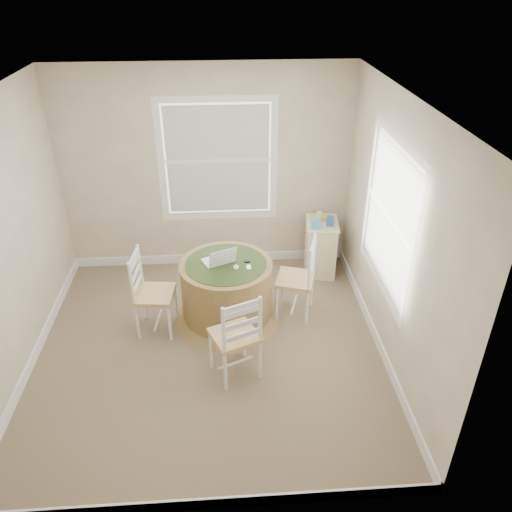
{
  "coord_description": "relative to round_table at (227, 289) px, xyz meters",
  "views": [
    {
      "loc": [
        0.21,
        -4.07,
        3.55
      ],
      "look_at": [
        0.52,
        0.45,
        0.86
      ],
      "focal_mm": 35.0,
      "sensor_mm": 36.0,
      "label": 1
    }
  ],
  "objects": [
    {
      "name": "box_blue",
      "position": [
        1.3,
        0.85,
        0.37
      ],
      "size": [
        0.09,
        0.09,
        0.12
      ],
      "primitive_type": "cube",
      "rotation": [
        0.0,
        0.0,
        -0.12
      ],
      "color": "#305591",
      "rests_on": "corner_chest"
    },
    {
      "name": "round_table",
      "position": [
        0.0,
        0.0,
        0.0
      ],
      "size": [
        1.2,
        1.2,
        0.73
      ],
      "rotation": [
        0.0,
        0.0,
        0.03
      ],
      "color": "olive",
      "rests_on": "ground"
    },
    {
      "name": "chair_right",
      "position": [
        0.77,
        0.04,
        0.08
      ],
      "size": [
        0.51,
        0.52,
        0.95
      ],
      "primitive_type": null,
      "rotation": [
        0.0,
        0.0,
        -1.87
      ],
      "color": "white",
      "rests_on": "ground"
    },
    {
      "name": "box_yellow",
      "position": [
        1.28,
        0.99,
        0.34
      ],
      "size": [
        0.16,
        0.12,
        0.06
      ],
      "primitive_type": "cube",
      "rotation": [
        0.0,
        0.0,
        -0.12
      ],
      "color": "gold",
      "rests_on": "corner_chest"
    },
    {
      "name": "chair_left",
      "position": [
        -0.77,
        -0.15,
        0.08
      ],
      "size": [
        0.44,
        0.46,
        0.95
      ],
      "primitive_type": null,
      "rotation": [
        0.0,
        0.0,
        1.47
      ],
      "color": "white",
      "rests_on": "ground"
    },
    {
      "name": "chair_near",
      "position": [
        0.06,
        -0.89,
        0.08
      ],
      "size": [
        0.54,
        0.53,
        0.95
      ],
      "primitive_type": null,
      "rotation": [
        0.0,
        0.0,
        3.54
      ],
      "color": "white",
      "rests_on": "ground"
    },
    {
      "name": "phone",
      "position": [
        0.24,
        -0.09,
        0.33
      ],
      "size": [
        0.05,
        0.09,
        0.02
      ],
      "primitive_type": "cube",
      "rotation": [
        0.0,
        0.0,
        0.03
      ],
      "color": "#B7BABF",
      "rests_on": "round_table"
    },
    {
      "name": "cup_cream",
      "position": [
        1.21,
        1.05,
        0.36
      ],
      "size": [
        0.07,
        0.07,
        0.09
      ],
      "primitive_type": "cylinder",
      "color": "beige",
      "rests_on": "corner_chest"
    },
    {
      "name": "corner_chest",
      "position": [
        1.23,
        0.94,
        -0.04
      ],
      "size": [
        0.46,
        0.58,
        0.71
      ],
      "rotation": [
        0.0,
        0.0,
        -0.12
      ],
      "color": "beige",
      "rests_on": "ground"
    },
    {
      "name": "mouse",
      "position": [
        0.11,
        -0.09,
        0.34
      ],
      "size": [
        0.06,
        0.09,
        0.03
      ],
      "primitive_type": "ellipsoid",
      "rotation": [
        0.0,
        0.0,
        0.03
      ],
      "color": "white",
      "rests_on": "round_table"
    },
    {
      "name": "room",
      "position": [
        -0.03,
        -0.37,
        0.9
      ],
      "size": [
        3.64,
        3.64,
        2.64
      ],
      "color": "#846E53",
      "rests_on": "ground"
    },
    {
      "name": "tissue_box",
      "position": [
        1.13,
        0.81,
        0.36
      ],
      "size": [
        0.13,
        0.13,
        0.1
      ],
      "primitive_type": "cube",
      "rotation": [
        0.0,
        0.0,
        -0.12
      ],
      "color": "#5098B8",
      "rests_on": "corner_chest"
    },
    {
      "name": "laptop",
      "position": [
        -0.07,
        0.04,
        0.36
      ],
      "size": [
        0.4,
        0.39,
        0.22
      ],
      "rotation": [
        0.0,
        0.0,
        3.57
      ],
      "color": "white",
      "rests_on": "round_table"
    },
    {
      "name": "keys",
      "position": [
        0.23,
        0.02,
        0.33
      ],
      "size": [
        0.06,
        0.05,
        0.02
      ],
      "primitive_type": "cube",
      "rotation": [
        0.0,
        0.0,
        0.03
      ],
      "color": "black",
      "rests_on": "round_table"
    }
  ]
}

